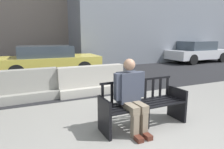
{
  "coord_description": "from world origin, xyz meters",
  "views": [
    {
      "loc": [
        -1.78,
        -2.42,
        1.71
      ],
      "look_at": [
        0.24,
        2.13,
        0.75
      ],
      "focal_mm": 32.0,
      "sensor_mm": 36.0,
      "label": 1
    }
  ],
  "objects": [
    {
      "name": "ground_plane",
      "position": [
        0.0,
        0.0,
        0.0
      ],
      "size": [
        200.0,
        200.0,
        0.0
      ],
      "primitive_type": "plane",
      "color": "gray"
    },
    {
      "name": "street_asphalt",
      "position": [
        0.0,
        8.7,
        0.0
      ],
      "size": [
        120.0,
        12.0,
        0.01
      ],
      "primitive_type": "cube",
      "color": "black",
      "rests_on": "ground"
    },
    {
      "name": "street_bench",
      "position": [
        0.24,
        0.65,
        0.4
      ],
      "size": [
        1.7,
        0.57,
        0.88
      ],
      "color": "black",
      "rests_on": "ground"
    },
    {
      "name": "seated_person",
      "position": [
        -0.07,
        0.59,
        0.69
      ],
      "size": [
        0.58,
        0.73,
        1.31
      ],
      "color": "#383D4C",
      "rests_on": "ground"
    },
    {
      "name": "jersey_barrier_centre",
      "position": [
        0.04,
        3.2,
        0.34
      ],
      "size": [
        2.01,
        0.72,
        0.84
      ],
      "color": "#ADA89E",
      "rests_on": "ground"
    },
    {
      "name": "jersey_barrier_left",
      "position": [
        -1.95,
        3.28,
        0.34
      ],
      "size": [
        2.03,
        0.77,
        0.84
      ],
      "color": "gray",
      "rests_on": "ground"
    },
    {
      "name": "car_taxi_near",
      "position": [
        -0.77,
        6.82,
        0.66
      ],
      "size": [
        4.36,
        2.01,
        1.29
      ],
      "color": "#DBC64C",
      "rests_on": "ground"
    },
    {
      "name": "car_sedan_mid",
      "position": [
        8.79,
        7.46,
        0.69
      ],
      "size": [
        4.53,
        2.15,
        1.38
      ],
      "color": "silver",
      "rests_on": "ground"
    }
  ]
}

